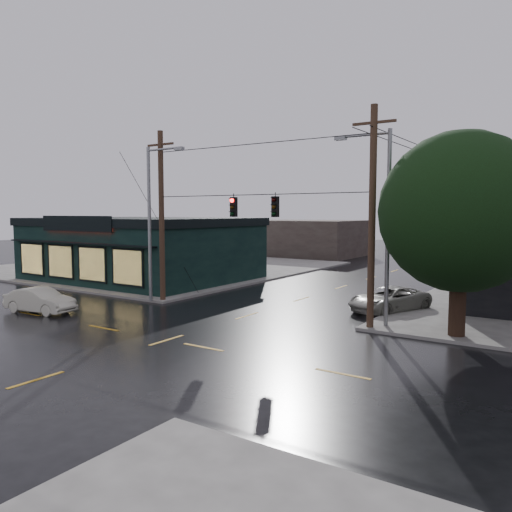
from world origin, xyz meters
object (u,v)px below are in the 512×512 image
Objects in this scene: corner_tree at (461,212)px; suv_silver at (389,299)px; utility_pole_ne at (370,330)px; utility_pole_nw at (163,302)px; sedan_cream at (40,300)px.

corner_tree is 7.66m from suv_silver.
utility_pole_nw is at bearing 180.00° from utility_pole_ne.
suv_silver is (15.57, 10.68, 0.01)m from sedan_cream.
suv_silver is (12.32, 4.70, 0.68)m from utility_pole_nw.
utility_pole_ne is at bearing -172.21° from corner_tree.
corner_tree is at bearing -20.51° from suv_silver.
suv_silver is at bearing -64.46° from sedan_cream.
utility_pole_nw is at bearing -37.47° from sedan_cream.
corner_tree is 21.47m from sedan_cream.
sedan_cream is (-19.91, -6.48, -4.72)m from corner_tree.
corner_tree reaches higher than suv_silver.
utility_pole_ne is 17.34m from sedan_cream.
corner_tree is 2.13× the size of sedan_cream.
sedan_cream is at bearing -118.56° from utility_pole_nw.
utility_pole_nw is 13.20m from suv_silver.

